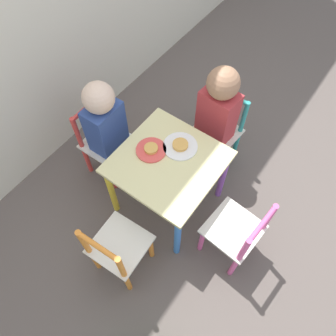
# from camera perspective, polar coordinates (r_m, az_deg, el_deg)

# --- Properties ---
(ground_plane) EXTENTS (6.00, 6.00, 0.00)m
(ground_plane) POSITION_cam_1_polar(r_m,az_deg,el_deg) (2.05, -0.00, -5.78)
(ground_plane) COLOR #5B514C
(kids_table) EXTENTS (0.52, 0.52, 0.46)m
(kids_table) POSITION_cam_1_polar(r_m,az_deg,el_deg) (1.72, -0.00, -0.17)
(kids_table) COLOR beige
(kids_table) RESTS_ON ground_plane
(chair_red) EXTENTS (0.26, 0.26, 0.51)m
(chair_red) POSITION_cam_1_polar(r_m,az_deg,el_deg) (2.01, -10.91, 4.39)
(chair_red) COLOR silver
(chair_red) RESTS_ON ground_plane
(chair_teal) EXTENTS (0.28, 0.28, 0.51)m
(chair_teal) POSITION_cam_1_polar(r_m,az_deg,el_deg) (2.05, 8.61, 6.29)
(chair_teal) COLOR silver
(chair_teal) RESTS_ON ground_plane
(chair_pink) EXTENTS (0.28, 0.28, 0.51)m
(chair_pink) POSITION_cam_1_polar(r_m,az_deg,el_deg) (1.73, 11.86, -11.01)
(chair_pink) COLOR silver
(chair_pink) RESTS_ON ground_plane
(chair_orange) EXTENTS (0.28, 0.28, 0.51)m
(chair_orange) POSITION_cam_1_polar(r_m,az_deg,el_deg) (1.69, -8.80, -13.83)
(chair_orange) COLOR silver
(chair_orange) RESTS_ON ground_plane
(child_back) EXTENTS (0.20, 0.22, 0.74)m
(child_back) POSITION_cam_1_polar(r_m,az_deg,el_deg) (1.83, -10.47, 7.14)
(child_back) COLOR #38383D
(child_back) RESTS_ON ground_plane
(child_right) EXTENTS (0.23, 0.21, 0.77)m
(child_right) POSITION_cam_1_polar(r_m,az_deg,el_deg) (1.85, 8.36, 9.30)
(child_right) COLOR #4C608E
(child_right) RESTS_ON ground_plane
(plate_back) EXTENTS (0.16, 0.16, 0.03)m
(plate_back) POSITION_cam_1_polar(r_m,az_deg,el_deg) (1.68, -2.96, 3.22)
(plate_back) COLOR #E54C47
(plate_back) RESTS_ON kids_table
(plate_right) EXTENTS (0.18, 0.18, 0.03)m
(plate_right) POSITION_cam_1_polar(r_m,az_deg,el_deg) (1.70, 2.15, 3.87)
(plate_right) COLOR white
(plate_right) RESTS_ON kids_table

